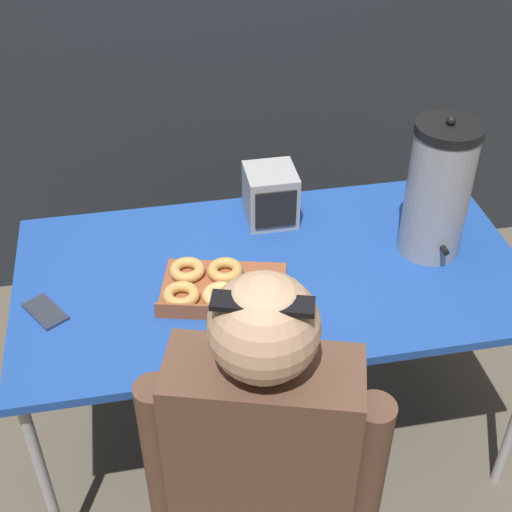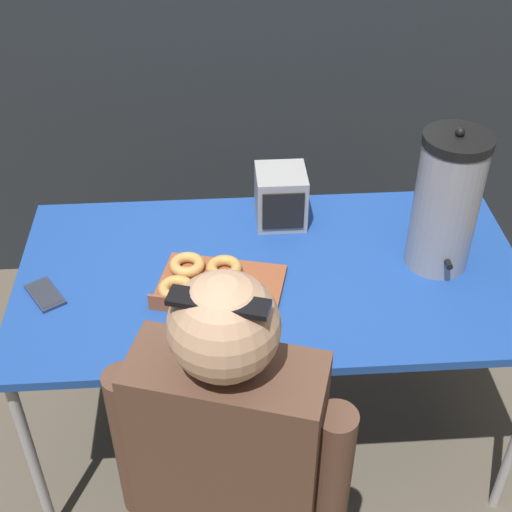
{
  "view_description": "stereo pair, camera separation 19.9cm",
  "coord_description": "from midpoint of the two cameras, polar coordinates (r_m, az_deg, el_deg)",
  "views": [
    {
      "loc": [
        -0.35,
        -1.63,
        2.1
      ],
      "look_at": [
        -0.05,
        0.0,
        0.8
      ],
      "focal_mm": 50.0,
      "sensor_mm": 36.0,
      "label": 1
    },
    {
      "loc": [
        -0.16,
        -1.66,
        2.1
      ],
      "look_at": [
        -0.05,
        0.0,
        0.8
      ],
      "focal_mm": 50.0,
      "sensor_mm": 36.0,
      "label": 2
    }
  ],
  "objects": [
    {
      "name": "coffee_urn",
      "position": [
        2.16,
        11.84,
        5.12
      ],
      "size": [
        0.2,
        0.22,
        0.46
      ],
      "color": "#939399",
      "rests_on": "folding_table"
    },
    {
      "name": "folding_table",
      "position": [
        2.18,
        -1.4,
        -2.08
      ],
      "size": [
        1.53,
        0.81,
        0.74
      ],
      "color": "#1E479E",
      "rests_on": "ground"
    },
    {
      "name": "donut_box",
      "position": [
        2.06,
        -5.77,
        -2.65
      ],
      "size": [
        0.41,
        0.33,
        0.05
      ],
      "rotation": [
        0.0,
        0.0,
        -0.24
      ],
      "color": "brown",
      "rests_on": "folding_table"
    },
    {
      "name": "space_heater",
      "position": [
        2.31,
        -1.29,
        4.78
      ],
      "size": [
        0.16,
        0.17,
        0.18
      ],
      "color": "#9E9E9E",
      "rests_on": "folding_table"
    },
    {
      "name": "ground_plane",
      "position": [
        2.68,
        -1.16,
        -13.56
      ],
      "size": [
        12.0,
        12.0,
        0.0
      ],
      "primitive_type": "plane",
      "color": "brown"
    },
    {
      "name": "person_seated",
      "position": [
        1.81,
        -2.8,
        -18.2
      ],
      "size": [
        0.55,
        0.32,
        1.25
      ],
      "rotation": [
        0.0,
        0.0,
        2.84
      ],
      "color": "#33332D",
      "rests_on": "ground"
    },
    {
      "name": "cell_phone",
      "position": [
        2.12,
        -19.12,
        -4.31
      ],
      "size": [
        0.14,
        0.16,
        0.01
      ],
      "rotation": [
        0.0,
        0.0,
        0.57
      ],
      "color": "#2D334C",
      "rests_on": "folding_table"
    }
  ]
}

